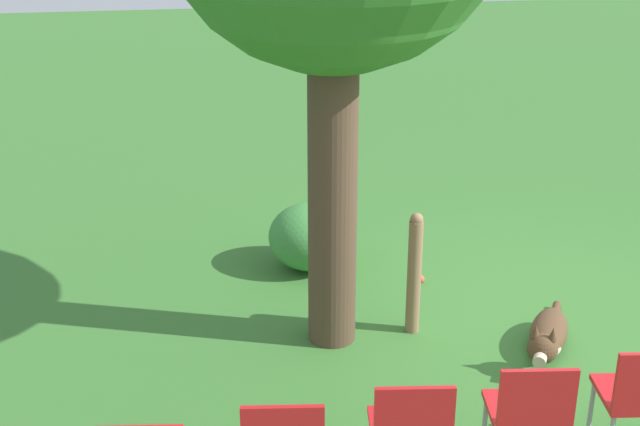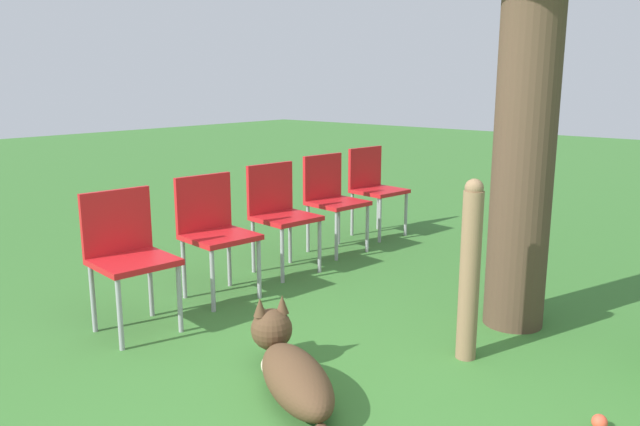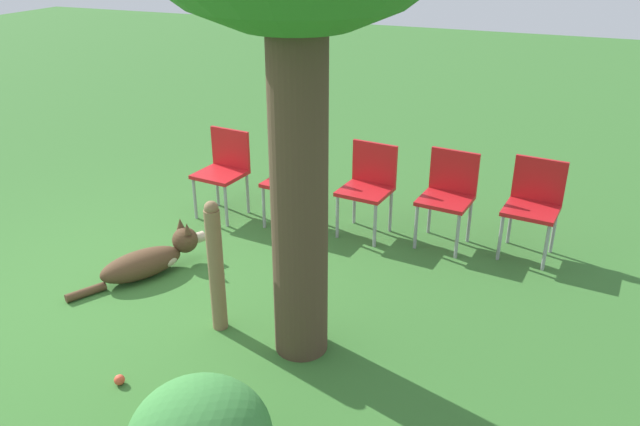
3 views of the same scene
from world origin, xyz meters
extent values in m
plane|color=#38702D|center=(0.00, 0.00, 0.00)|extent=(30.00, 30.00, 0.00)
cylinder|color=#4C3828|center=(0.05, 1.40, 1.32)|extent=(0.36, 0.36, 2.64)
ellipsoid|color=#513823|center=(-0.31, -0.21, 0.12)|extent=(0.74, 0.58, 0.23)
ellipsoid|color=#C6B293|center=(-0.48, -0.11, 0.10)|extent=(0.33, 0.32, 0.14)
sphere|color=#513823|center=(-0.67, -0.01, 0.21)|extent=(0.30, 0.30, 0.22)
cylinder|color=#C6B293|center=(-0.78, 0.05, 0.19)|extent=(0.13, 0.13, 0.09)
cone|color=#513823|center=(-0.70, -0.06, 0.34)|extent=(0.07, 0.07, 0.10)
cone|color=#513823|center=(-0.64, 0.04, 0.34)|extent=(0.07, 0.07, 0.10)
cylinder|color=#846647|center=(0.06, 0.76, 0.47)|extent=(0.11, 0.11, 0.93)
sphere|color=#846647|center=(0.06, 0.76, 0.95)|extent=(0.10, 0.10, 0.10)
cube|color=red|center=(-1.62, -0.21, 0.44)|extent=(0.47, 0.48, 0.04)
cube|color=red|center=(-1.81, -0.19, 0.65)|extent=(0.08, 0.44, 0.39)
cylinder|color=#99999E|center=(-1.42, -0.04, 0.21)|extent=(0.03, 0.03, 0.42)
cylinder|color=#99999E|center=(-1.46, -0.42, 0.21)|extent=(0.03, 0.03, 0.42)
cylinder|color=#99999E|center=(-1.78, 0.00, 0.21)|extent=(0.03, 0.03, 0.42)
cylinder|color=#99999E|center=(-1.82, -0.38, 0.21)|extent=(0.03, 0.03, 0.42)
cube|color=red|center=(-1.69, 0.52, 0.44)|extent=(0.47, 0.48, 0.04)
cube|color=red|center=(-1.88, 0.54, 0.65)|extent=(0.08, 0.44, 0.39)
cylinder|color=#99999E|center=(-1.49, 0.68, 0.21)|extent=(0.03, 0.03, 0.42)
cylinder|color=#99999E|center=(-1.53, 0.31, 0.21)|extent=(0.03, 0.03, 0.42)
cylinder|color=#99999E|center=(-1.85, 0.73, 0.21)|extent=(0.03, 0.03, 0.42)
cylinder|color=#99999E|center=(-1.89, 0.35, 0.21)|extent=(0.03, 0.03, 0.42)
cube|color=red|center=(-1.76, 1.24, 0.44)|extent=(0.47, 0.48, 0.04)
cube|color=red|center=(-1.95, 1.26, 0.65)|extent=(0.08, 0.44, 0.39)
cylinder|color=#99999E|center=(-1.56, 1.41, 0.21)|extent=(0.03, 0.03, 0.42)
cylinder|color=#99999E|center=(-1.60, 1.03, 0.21)|extent=(0.03, 0.03, 0.42)
cylinder|color=#99999E|center=(-1.91, 1.45, 0.21)|extent=(0.03, 0.03, 0.42)
cylinder|color=#99999E|center=(-1.96, 1.07, 0.21)|extent=(0.03, 0.03, 0.42)
cube|color=red|center=(-1.83, 1.97, 0.44)|extent=(0.47, 0.48, 0.04)
cube|color=red|center=(-2.02, 1.99, 0.65)|extent=(0.08, 0.44, 0.39)
cylinder|color=#99999E|center=(-1.63, 2.14, 0.21)|extent=(0.03, 0.03, 0.42)
cylinder|color=#99999E|center=(-1.67, 1.76, 0.21)|extent=(0.03, 0.03, 0.42)
cylinder|color=#99999E|center=(-1.98, 2.18, 0.21)|extent=(0.03, 0.03, 0.42)
cylinder|color=#99999E|center=(-2.03, 1.80, 0.21)|extent=(0.03, 0.03, 0.42)
cube|color=red|center=(-1.89, 2.69, 0.44)|extent=(0.47, 0.48, 0.04)
cube|color=red|center=(-2.09, 2.71, 0.65)|extent=(0.08, 0.44, 0.39)
cylinder|color=#99999E|center=(-1.69, 2.86, 0.21)|extent=(0.03, 0.03, 0.42)
cylinder|color=#99999E|center=(-1.74, 2.48, 0.21)|extent=(0.03, 0.03, 0.42)
cylinder|color=#99999E|center=(-2.05, 2.90, 0.21)|extent=(0.03, 0.03, 0.42)
cylinder|color=#99999E|center=(-2.09, 2.52, 0.21)|extent=(0.03, 0.03, 0.42)
sphere|color=#E54C33|center=(0.85, 0.49, 0.03)|extent=(0.07, 0.07, 0.07)
camera|label=1|loc=(-5.86, 2.35, 3.55)|focal=50.00mm
camera|label=2|loc=(1.53, -2.19, 1.50)|focal=35.00mm
camera|label=3|loc=(3.28, 2.86, 2.65)|focal=35.00mm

